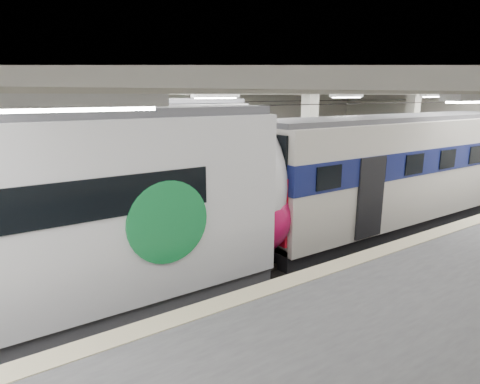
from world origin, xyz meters
TOP-DOWN VIEW (x-y plane):
  - station_hall at (0.00, -1.74)m, footprint 36.00×24.00m
  - modern_emu at (-5.72, -0.00)m, footprint 14.78×3.05m
  - older_rer at (6.67, 0.00)m, footprint 12.77×2.82m
  - far_train at (-4.90, 5.50)m, footprint 15.39×3.53m

SIDE VIEW (x-z plane):
  - older_rer at x=6.67m, z-range 0.10..4.35m
  - modern_emu at x=-5.72m, z-range -0.04..4.68m
  - far_train at x=-4.90m, z-range 0.08..4.91m
  - station_hall at x=0.00m, z-range 0.37..6.12m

